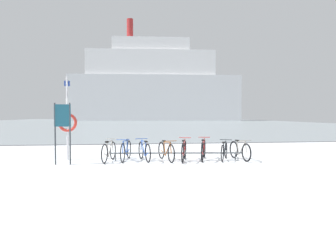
% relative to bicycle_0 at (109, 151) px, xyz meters
% --- Properties ---
extents(ground, '(80.00, 132.00, 0.08)m').
position_rel_bicycle_0_xyz_m(ground, '(1.60, 50.25, -0.40)').
color(ground, silver).
extents(bike_rack, '(4.89, 0.55, 0.31)m').
position_rel_bicycle_0_xyz_m(bike_rack, '(2.43, -0.14, -0.09)').
color(bike_rack, '#4C5156').
rests_on(bike_rack, ground).
extents(bicycle_0, '(0.54, 1.61, 0.80)m').
position_rel_bicycle_0_xyz_m(bicycle_0, '(0.00, 0.00, 0.00)').
color(bicycle_0, black).
rests_on(bicycle_0, ground).
extents(bicycle_1, '(0.52, 1.74, 0.82)m').
position_rel_bicycle_0_xyz_m(bicycle_1, '(0.61, 0.15, 0.01)').
color(bicycle_1, black).
rests_on(bicycle_1, ground).
extents(bicycle_2, '(0.51, 1.62, 0.80)m').
position_rel_bicycle_0_xyz_m(bicycle_2, '(1.28, -0.02, -0.00)').
color(bicycle_2, black).
rests_on(bicycle_2, ground).
extents(bicycle_3, '(0.54, 1.69, 0.78)m').
position_rel_bicycle_0_xyz_m(bicycle_3, '(2.07, -0.13, -0.01)').
color(bicycle_3, black).
rests_on(bicycle_3, ground).
extents(bicycle_4, '(0.58, 1.65, 0.84)m').
position_rel_bicycle_0_xyz_m(bicycle_4, '(2.71, -0.29, 0.01)').
color(bicycle_4, black).
rests_on(bicycle_4, ground).
extents(bicycle_5, '(0.65, 1.64, 0.83)m').
position_rel_bicycle_0_xyz_m(bicycle_5, '(3.48, -0.11, 0.01)').
color(bicycle_5, black).
rests_on(bicycle_5, ground).
extents(bicycle_6, '(0.76, 1.50, 0.74)m').
position_rel_bicycle_0_xyz_m(bicycle_6, '(4.25, -0.22, -0.03)').
color(bicycle_6, black).
rests_on(bicycle_6, ground).
extents(bicycle_7, '(0.46, 1.65, 0.78)m').
position_rel_bicycle_0_xyz_m(bicycle_7, '(4.85, -0.24, -0.01)').
color(bicycle_7, black).
rests_on(bicycle_7, ground).
extents(info_sign, '(0.55, 0.09, 2.09)m').
position_rel_bicycle_0_xyz_m(info_sign, '(-1.50, -0.55, 1.06)').
color(info_sign, '#33383D').
rests_on(info_sign, ground).
extents(rescue_post, '(0.71, 0.11, 3.11)m').
position_rel_bicycle_0_xyz_m(rescue_post, '(-1.56, 0.58, 1.12)').
color(rescue_post, silver).
rests_on(rescue_post, ground).
extents(ferry_ship, '(48.67, 13.11, 29.17)m').
position_rel_bicycle_0_xyz_m(ferry_ship, '(7.64, 76.45, 9.42)').
color(ferry_ship, silver).
rests_on(ferry_ship, ground).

